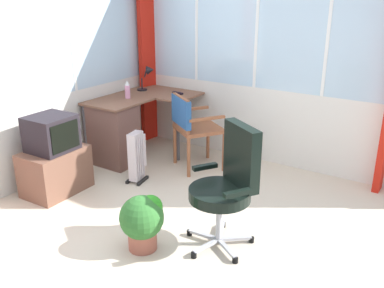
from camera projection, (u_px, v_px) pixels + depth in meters
ground at (193, 241)px, 3.66m from camera, size 4.87×5.07×0.06m
north_window_panel at (21, 58)px, 4.25m from camera, size 3.87×0.07×2.71m
east_window_panel at (290, 51)px, 4.72m from camera, size 0.07×4.07×2.71m
curtain_corner at (147, 45)px, 5.64m from camera, size 0.27×0.11×2.61m
desk at (117, 130)px, 5.11m from camera, size 1.28×0.94×0.76m
desk_lamp at (148, 74)px, 5.51m from camera, size 0.23×0.20×0.32m
tv_remote at (178, 93)px, 5.35m from camera, size 0.06×0.15×0.02m
spray_bottle at (127, 90)px, 5.11m from camera, size 0.06×0.06×0.22m
wooden_armchair at (190, 122)px, 4.86m from camera, size 0.67×0.67×0.88m
office_chair at (229, 180)px, 3.39m from camera, size 0.60×0.62×1.02m
tv_on_stand at (54, 159)px, 4.36m from camera, size 0.65×0.46×0.83m
space_heater at (137, 156)px, 4.65m from camera, size 0.28×0.21×0.57m
potted_plant at (143, 219)px, 3.42m from camera, size 0.36×0.36×0.46m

